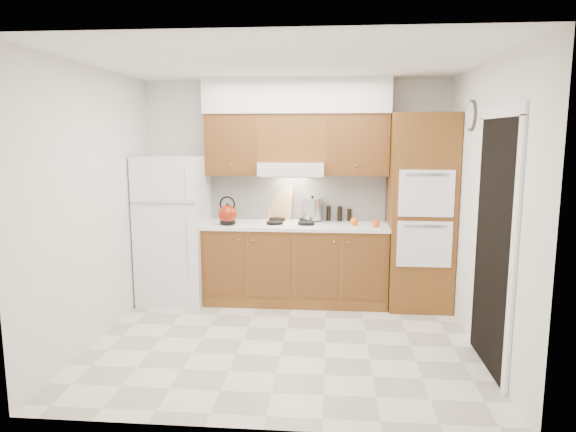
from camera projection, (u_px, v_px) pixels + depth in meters
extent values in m
plane|color=beige|center=(284.00, 341.00, 4.93)|extent=(3.60, 3.60, 0.00)
plane|color=white|center=(283.00, 62.00, 4.52)|extent=(3.60, 3.60, 0.00)
cube|color=silver|center=(295.00, 190.00, 6.20)|extent=(3.60, 0.02, 2.60)
cube|color=silver|center=(96.00, 205.00, 4.88)|extent=(0.02, 3.00, 2.60)
cube|color=silver|center=(484.00, 210.00, 4.58)|extent=(0.02, 3.00, 2.60)
cube|color=white|center=(174.00, 229.00, 6.04)|extent=(0.75, 0.72, 1.72)
cube|color=brown|center=(295.00, 265.00, 6.04)|extent=(2.11, 0.60, 0.90)
cube|color=white|center=(295.00, 226.00, 5.96)|extent=(2.13, 0.62, 0.04)
cube|color=white|center=(297.00, 197.00, 6.20)|extent=(2.11, 0.03, 0.56)
cube|color=brown|center=(420.00, 212.00, 5.79)|extent=(0.70, 0.65, 2.20)
cube|color=brown|center=(234.00, 144.00, 6.02)|extent=(0.63, 0.33, 0.70)
cube|color=brown|center=(356.00, 145.00, 5.90)|extent=(0.73, 0.33, 0.70)
cube|color=silver|center=(292.00, 169.00, 5.94)|extent=(0.75, 0.45, 0.15)
cube|color=brown|center=(292.00, 138.00, 5.95)|extent=(0.75, 0.33, 0.55)
cube|color=silver|center=(297.00, 96.00, 5.85)|extent=(2.13, 0.36, 0.40)
cube|color=white|center=(291.00, 223.00, 5.98)|extent=(0.74, 0.50, 0.01)
cube|color=black|center=(493.00, 246.00, 4.27)|extent=(0.02, 0.90, 2.10)
cylinder|color=#3F3833|center=(471.00, 115.00, 4.98)|extent=(0.02, 0.30, 0.30)
sphere|color=maroon|center=(228.00, 214.00, 5.89)|extent=(0.27, 0.27, 0.22)
cube|color=tan|center=(280.00, 204.00, 6.19)|extent=(0.32, 0.19, 0.40)
cylinder|color=silver|center=(312.00, 209.00, 6.07)|extent=(0.25, 0.25, 0.25)
cylinder|color=black|center=(329.00, 213.00, 6.16)|extent=(0.06, 0.06, 0.18)
cylinder|color=black|center=(340.00, 214.00, 6.13)|extent=(0.07, 0.07, 0.18)
cylinder|color=black|center=(349.00, 215.00, 6.15)|extent=(0.06, 0.06, 0.15)
sphere|color=#F8620D|center=(376.00, 223.00, 5.75)|extent=(0.10, 0.10, 0.08)
sphere|color=#D84E0B|center=(354.00, 221.00, 5.86)|extent=(0.11, 0.11, 0.09)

